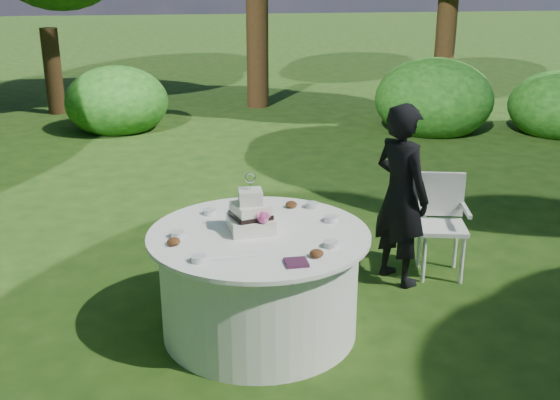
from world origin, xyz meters
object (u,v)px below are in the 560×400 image
Objects in this scene: table at (259,282)px; cake at (251,215)px; napkins at (296,262)px; guest at (401,195)px; chair at (442,216)px.

cake is (-0.05, 0.04, 0.50)m from table.
guest reaches higher than napkins.
guest is (1.11, 1.19, -0.02)m from napkins.
guest is at bearing -167.21° from chair.
table is 3.70× the size of cake.
napkins is 0.09× the size of guest.
cake is (-0.20, 0.60, 0.10)m from napkins.
cake is at bearing -158.49° from chair.
guest is 1.74× the size of chair.
guest is at bearing 24.08° from cake.
table is 1.83m from chair.
chair is at bearing -101.75° from guest.
table is 1.78× the size of chair.
cake is (-1.31, -0.59, 0.12)m from guest.
napkins is 0.64m from cake.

